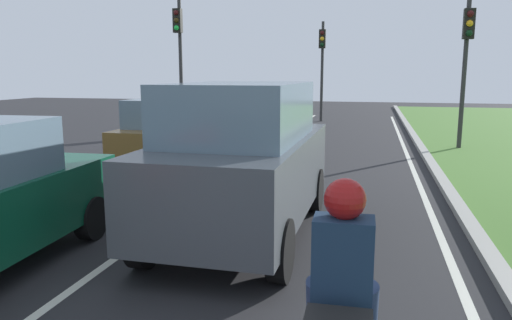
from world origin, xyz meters
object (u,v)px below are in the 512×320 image
(traffic_light_near_right, at_px, (467,50))
(traffic_light_overhead_left, at_px, (179,46))
(car_hatchback_far, at_px, (169,134))
(traffic_light_far_median, at_px, (322,56))
(rider_person, at_px, (343,258))
(car_suv_ahead, at_px, (243,159))

(traffic_light_near_right, relative_size, traffic_light_overhead_left, 0.91)
(car_hatchback_far, xyz_separation_m, traffic_light_overhead_left, (-2.39, 6.72, 2.58))
(car_hatchback_far, bearing_deg, traffic_light_far_median, 79.93)
(traffic_light_far_median, bearing_deg, traffic_light_overhead_left, -127.28)
(rider_person, distance_m, traffic_light_overhead_left, 16.89)
(car_suv_ahead, height_order, car_hatchback_far, car_suv_ahead)
(car_hatchback_far, xyz_separation_m, traffic_light_near_right, (7.77, 4.89, 2.24))
(car_hatchback_far, height_order, traffic_light_near_right, traffic_light_near_right)
(traffic_light_near_right, distance_m, traffic_light_overhead_left, 10.33)
(car_suv_ahead, relative_size, traffic_light_near_right, 0.96)
(car_hatchback_far, height_order, traffic_light_overhead_left, traffic_light_overhead_left)
(traffic_light_far_median, bearing_deg, car_hatchback_far, -100.80)
(car_suv_ahead, bearing_deg, rider_person, -64.53)
(rider_person, bearing_deg, car_hatchback_far, 119.30)
(car_suv_ahead, distance_m, traffic_light_far_median, 17.98)
(traffic_light_overhead_left, distance_m, traffic_light_far_median, 8.10)
(car_hatchback_far, distance_m, traffic_light_near_right, 9.45)
(traffic_light_near_right, bearing_deg, traffic_light_overhead_left, 169.79)
(car_suv_ahead, bearing_deg, traffic_light_near_right, 65.45)
(traffic_light_near_right, xyz_separation_m, traffic_light_far_median, (-5.26, 8.27, 0.11))
(car_suv_ahead, distance_m, car_hatchback_far, 5.69)
(traffic_light_near_right, distance_m, traffic_light_far_median, 9.80)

